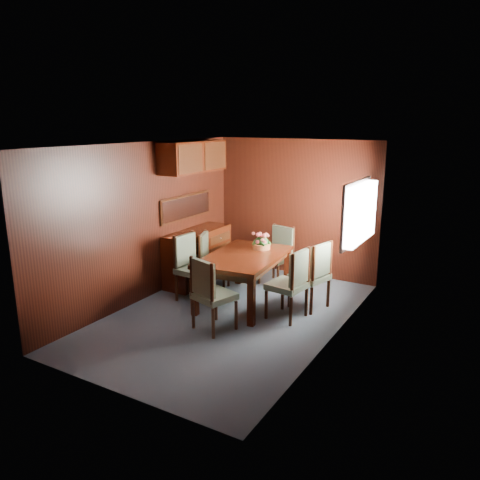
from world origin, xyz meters
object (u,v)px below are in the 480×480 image
Objects in this scene: sideboard at (198,256)px; chair_left_near at (191,263)px; flower_centerpiece at (262,240)px; chair_head at (210,291)px; dining_table at (244,262)px; chair_right_near at (292,280)px.

sideboard is 1.36× the size of chair_left_near.
chair_left_near is 3.53× the size of flower_centerpiece.
chair_head is (1.28, -1.55, 0.11)m from sideboard.
chair_head is at bearing 51.20° from chair_left_near.
dining_table is at bearing 113.27° from chair_left_near.
flower_centerpiece is at bearing -1.32° from sideboard.
sideboard is 2.15m from chair_right_near.
chair_right_near reaches higher than chair_head.
chair_left_near is at bearing -62.12° from sideboard.
chair_left_near is at bearing 99.95° from chair_right_near.
dining_table is at bearing -99.43° from flower_centerpiece.
flower_centerpiece reaches higher than chair_head.
chair_right_near is at bearing -17.90° from sideboard.
chair_head is (-0.77, -0.89, -0.01)m from chair_right_near.
dining_table is (1.17, -0.45, 0.20)m from sideboard.
sideboard is 1.32m from flower_centerpiece.
dining_table is at bearing 84.19° from chair_right_near.
chair_right_near is (2.05, -0.66, 0.12)m from sideboard.
chair_right_near is at bearing 96.17° from chair_left_near.
flower_centerpiece is at bearing 75.04° from dining_table.
dining_table is 5.79× the size of flower_centerpiece.
chair_left_near is (0.39, -0.73, 0.12)m from sideboard.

